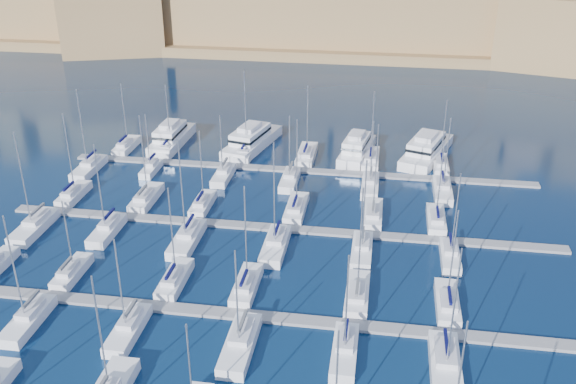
% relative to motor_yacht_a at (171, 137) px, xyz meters
% --- Properties ---
extents(ground, '(600.00, 600.00, 0.00)m').
position_rel_motor_yacht_a_xyz_m(ground, '(26.75, -41.14, -1.73)').
color(ground, '#041332').
rests_on(ground, ground).
extents(pontoon_mid_near, '(84.00, 2.00, 0.40)m').
position_rel_motor_yacht_a_xyz_m(pontoon_mid_near, '(26.75, -53.14, -1.53)').
color(pontoon_mid_near, slate).
rests_on(pontoon_mid_near, ground).
extents(pontoon_mid_far, '(84.00, 2.00, 0.40)m').
position_rel_motor_yacht_a_xyz_m(pontoon_mid_far, '(26.75, -31.14, -1.53)').
color(pontoon_mid_far, slate).
rests_on(pontoon_mid_far, ground).
extents(pontoon_far, '(84.00, 2.00, 0.40)m').
position_rel_motor_yacht_a_xyz_m(pontoon_far, '(26.75, -9.14, -1.53)').
color(pontoon_far, slate).
rests_on(pontoon_far, ground).
extents(sailboat_13, '(2.45, 8.15, 11.28)m').
position_rel_motor_yacht_a_xyz_m(sailboat_13, '(2.15, -48.17, -1.01)').
color(sailboat_13, white).
rests_on(sailboat_13, ground).
extents(sailboat_14, '(2.67, 8.90, 13.88)m').
position_rel_motor_yacht_a_xyz_m(sailboat_14, '(16.12, -47.80, -0.99)').
color(sailboat_14, white).
rests_on(sailboat_14, ground).
extents(sailboat_15, '(2.71, 9.03, 14.76)m').
position_rel_motor_yacht_a_xyz_m(sailboat_15, '(25.61, -47.74, -0.98)').
color(sailboat_15, white).
rests_on(sailboat_15, ground).
extents(sailboat_16, '(2.82, 9.41, 15.51)m').
position_rel_motor_yacht_a_xyz_m(sailboat_16, '(39.68, -47.55, -0.97)').
color(sailboat_16, white).
rests_on(sailboat_16, ground).
extents(sailboat_17, '(2.74, 9.13, 13.52)m').
position_rel_motor_yacht_a_xyz_m(sailboat_17, '(50.66, -47.69, -0.99)').
color(sailboat_17, white).
rests_on(sailboat_17, ground).
extents(sailboat_19, '(2.74, 9.14, 15.09)m').
position_rel_motor_yacht_a_xyz_m(sailboat_19, '(1.79, -58.60, -0.97)').
color(sailboat_19, white).
rests_on(sailboat_19, ground).
extents(sailboat_20, '(2.69, 8.96, 13.21)m').
position_rel_motor_yacht_a_xyz_m(sailboat_20, '(14.07, -58.51, -0.99)').
color(sailboat_20, white).
rests_on(sailboat_20, ground).
extents(sailboat_21, '(3.07, 10.23, 13.47)m').
position_rel_motor_yacht_a_xyz_m(sailboat_21, '(27.38, -59.13, -0.97)').
color(sailboat_21, white).
rests_on(sailboat_21, ground).
extents(sailboat_22, '(2.69, 8.96, 13.57)m').
position_rel_motor_yacht_a_xyz_m(sailboat_22, '(38.95, -58.51, -0.99)').
color(sailboat_22, white).
rests_on(sailboat_22, ground).
extents(sailboat_23, '(3.15, 10.50, 15.86)m').
position_rel_motor_yacht_a_xyz_m(sailboat_23, '(49.68, -59.27, -0.95)').
color(sailboat_23, white).
rests_on(sailboat_23, ground).
extents(sailboat_24, '(2.61, 8.71, 14.79)m').
position_rel_motor_yacht_a_xyz_m(sailboat_24, '(-8.33, -25.90, -0.98)').
color(sailboat_24, white).
rests_on(sailboat_24, ground).
extents(sailboat_25, '(2.91, 9.72, 14.96)m').
position_rel_motor_yacht_a_xyz_m(sailboat_25, '(4.04, -25.40, -0.97)').
color(sailboat_25, white).
rests_on(sailboat_25, ground).
extents(sailboat_26, '(2.51, 8.38, 13.23)m').
position_rel_motor_yacht_a_xyz_m(sailboat_26, '(13.74, -26.06, -0.99)').
color(sailboat_26, white).
rests_on(sailboat_26, ground).
extents(sailboat_27, '(2.91, 9.70, 15.59)m').
position_rel_motor_yacht_a_xyz_m(sailboat_27, '(28.76, -25.41, -0.96)').
color(sailboat_27, white).
rests_on(sailboat_27, ground).
extents(sailboat_28, '(2.81, 9.35, 15.59)m').
position_rel_motor_yacht_a_xyz_m(sailboat_28, '(40.83, -25.58, -0.97)').
color(sailboat_28, white).
rests_on(sailboat_28, ground).
extents(sailboat_29, '(2.67, 8.91, 12.66)m').
position_rel_motor_yacht_a_xyz_m(sailboat_29, '(50.42, -25.80, -1.00)').
color(sailboat_29, white).
rests_on(sailboat_29, ground).
extents(sailboat_30, '(3.13, 10.42, 16.24)m').
position_rel_motor_yacht_a_xyz_m(sailboat_30, '(-9.09, -37.23, -0.95)').
color(sailboat_30, white).
rests_on(sailboat_30, ground).
extents(sailboat_31, '(2.73, 9.10, 14.79)m').
position_rel_motor_yacht_a_xyz_m(sailboat_31, '(2.12, -36.58, -0.98)').
color(sailboat_31, white).
rests_on(sailboat_31, ground).
extents(sailboat_32, '(3.13, 10.45, 16.62)m').
position_rel_motor_yacht_a_xyz_m(sailboat_32, '(14.59, -37.24, -0.95)').
color(sailboat_32, white).
rests_on(sailboat_32, ground).
extents(sailboat_33, '(3.07, 10.25, 16.90)m').
position_rel_motor_yacht_a_xyz_m(sailboat_33, '(27.52, -37.14, -0.95)').
color(sailboat_33, white).
rests_on(sailboat_33, ground).
extents(sailboat_34, '(2.77, 9.25, 14.92)m').
position_rel_motor_yacht_a_xyz_m(sailboat_34, '(39.69, -36.65, -0.97)').
color(sailboat_34, white).
rests_on(sailboat_34, ground).
extents(sailboat_35, '(2.51, 8.36, 13.66)m').
position_rel_motor_yacht_a_xyz_m(sailboat_35, '(51.77, -36.22, -0.99)').
color(sailboat_35, white).
rests_on(sailboat_35, ground).
extents(sailboat_36, '(2.69, 8.98, 13.40)m').
position_rel_motor_yacht_a_xyz_m(sailboat_36, '(-7.95, -3.77, -0.99)').
color(sailboat_36, white).
rests_on(sailboat_36, ground).
extents(sailboat_37, '(2.73, 9.09, 13.54)m').
position_rel_motor_yacht_a_xyz_m(sailboat_37, '(0.78, -3.71, -0.99)').
color(sailboat_37, white).
rests_on(sailboat_37, ground).
extents(sailboat_38, '(2.92, 9.73, 16.72)m').
position_rel_motor_yacht_a_xyz_m(sailboat_38, '(15.86, -3.39, -0.95)').
color(sailboat_38, white).
rests_on(sailboat_38, ground).
extents(sailboat_39, '(3.15, 10.49, 14.35)m').
position_rel_motor_yacht_a_xyz_m(sailboat_39, '(27.51, -3.02, -0.97)').
color(sailboat_39, white).
rests_on(sailboat_39, ground).
extents(sailboat_40, '(3.05, 10.16, 13.87)m').
position_rel_motor_yacht_a_xyz_m(sailboat_40, '(39.56, -3.18, -0.97)').
color(sailboat_40, white).
rests_on(sailboat_40, ground).
extents(sailboat_41, '(2.64, 8.81, 13.11)m').
position_rel_motor_yacht_a_xyz_m(sailboat_41, '(52.30, -3.85, -0.99)').
color(sailboat_41, white).
rests_on(sailboat_41, ground).
extents(sailboat_42, '(3.00, 10.00, 15.76)m').
position_rel_motor_yacht_a_xyz_m(sailboat_42, '(-10.56, -15.02, -0.96)').
color(sailboat_42, white).
rests_on(sailboat_42, ground).
extents(sailboat_43, '(2.14, 7.13, 11.42)m').
position_rel_motor_yacht_a_xyz_m(sailboat_43, '(0.65, -13.61, -1.02)').
color(sailboat_43, white).
rests_on(sailboat_43, ground).
extents(sailboat_44, '(2.62, 8.73, 12.20)m').
position_rel_motor_yacht_a_xyz_m(sailboat_44, '(14.22, -14.40, -1.00)').
color(sailboat_44, white).
rests_on(sailboat_44, ground).
extents(sailboat_45, '(2.69, 8.96, 12.77)m').
position_rel_motor_yacht_a_xyz_m(sailboat_45, '(26.10, -14.51, -0.99)').
color(sailboat_45, white).
rests_on(sailboat_45, ground).
extents(sailboat_46, '(2.81, 9.38, 12.73)m').
position_rel_motor_yacht_a_xyz_m(sailboat_46, '(39.95, -14.71, -0.99)').
color(sailboat_46, white).
rests_on(sailboat_46, ground).
extents(sailboat_47, '(2.91, 9.70, 13.94)m').
position_rel_motor_yacht_a_xyz_m(sailboat_47, '(52.00, -14.87, -0.98)').
color(sailboat_47, white).
rests_on(sailboat_47, ground).
extents(motor_yacht_a, '(5.27, 16.05, 5.25)m').
position_rel_motor_yacht_a_xyz_m(motor_yacht_a, '(0.00, 0.00, 0.00)').
color(motor_yacht_a, white).
rests_on(motor_yacht_a, ground).
extents(motor_yacht_b, '(9.26, 18.60, 5.25)m').
position_rel_motor_yacht_a_xyz_m(motor_yacht_b, '(16.06, 0.94, -0.00)').
color(motor_yacht_b, white).
rests_on(motor_yacht_b, ground).
extents(motor_yacht_c, '(6.78, 15.39, 5.25)m').
position_rel_motor_yacht_a_xyz_m(motor_yacht_c, '(36.79, -0.50, -0.00)').
color(motor_yacht_c, white).
rests_on(motor_yacht_c, ground).
extents(motor_yacht_d, '(11.01, 19.22, 5.25)m').
position_rel_motor_yacht_a_xyz_m(motor_yacht_d, '(49.86, 1.22, -0.00)').
color(motor_yacht_d, white).
rests_on(motor_yacht_d, ground).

